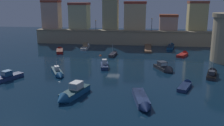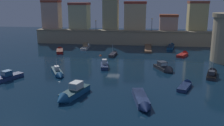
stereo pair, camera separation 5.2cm
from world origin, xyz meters
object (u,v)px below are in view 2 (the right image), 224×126
moored_boat_1 (165,68)px  moored_boat_9 (72,93)px  moored_boat_5 (171,46)px  moored_boat_6 (104,64)px  moored_boat_12 (58,73)px  moored_boat_3 (86,46)px  mooring_buoy_0 (100,56)px  moored_boat_0 (114,54)px  moored_boat_10 (184,54)px  moored_boat_8 (212,73)px  moored_boat_11 (186,85)px  quay_lamp_1 (152,22)px  quay_lamp_0 (96,23)px  moored_boat_4 (60,50)px  moored_boat_2 (2,78)px  moored_boat_7 (142,101)px

moored_boat_1 → moored_boat_9: bearing=-66.6°
moored_boat_1 → moored_boat_5: (3.27, 23.81, -0.05)m
moored_boat_5 → moored_boat_6: size_ratio=1.22×
moored_boat_12 → moored_boat_5: bearing=114.3°
moored_boat_3 → mooring_buoy_0: moored_boat_3 is taller
moored_boat_0 → moored_boat_10: 16.33m
moored_boat_8 → moored_boat_11: (-5.44, -6.91, -0.06)m
moored_boat_3 → moored_boat_6: 20.23m
quay_lamp_1 → moored_boat_9: size_ratio=0.52×
moored_boat_6 → mooring_buoy_0: (-2.39, 9.06, -0.39)m
quay_lamp_0 → moored_boat_9: 42.66m
moored_boat_11 → mooring_buoy_0: (-16.47, 19.47, -0.25)m
moored_boat_4 → moored_boat_6: moored_boat_6 is taller
moored_boat_0 → moored_boat_5: (14.31, 11.57, 0.06)m
moored_boat_6 → moored_boat_10: bearing=-64.6°
moored_boat_11 → moored_boat_0: bearing=54.4°
moored_boat_2 → moored_boat_9: moored_boat_9 is taller
quay_lamp_0 → moored_boat_1: 33.08m
moored_boat_7 → mooring_buoy_0: moored_boat_7 is taller
moored_boat_0 → moored_boat_4: size_ratio=0.96×
moored_boat_2 → moored_boat_11: moored_boat_2 is taller
moored_boat_4 → moored_boat_8: 36.53m
quay_lamp_0 → moored_boat_2: size_ratio=0.44×
moored_boat_7 → mooring_buoy_0: (-10.02, 26.93, -0.44)m
moored_boat_6 → moored_boat_9: moored_boat_9 is taller
moored_boat_7 → mooring_buoy_0: size_ratio=12.84×
moored_boat_1 → moored_boat_10: moored_boat_1 is taller
moored_boat_11 → moored_boat_12: (-21.20, 3.60, 0.10)m
moored_boat_5 → moored_boat_4: bearing=119.9°
moored_boat_11 → moored_boat_6: bearing=75.0°
moored_boat_0 → moored_boat_4: bearing=87.6°
moored_boat_9 → moored_boat_11: (15.79, 6.35, -0.32)m
quay_lamp_1 → quay_lamp_0: bearing=-180.0°
moored_boat_0 → moored_boat_9: moored_boat_0 is taller
quay_lamp_0 → moored_boat_11: size_ratio=0.56×
moored_boat_0 → moored_boat_10: size_ratio=1.13×
moored_boat_2 → moored_boat_9: 14.01m
moored_boat_9 → moored_boat_3: bearing=-152.6°
quay_lamp_1 → moored_boat_12: quay_lamp_1 is taller
moored_boat_1 → moored_boat_4: moored_boat_1 is taller
moored_boat_7 → moored_boat_9: (-9.34, 1.11, 0.13)m
moored_boat_0 → moored_boat_8: bearing=-120.5°
moored_boat_1 → moored_boat_9: moored_boat_9 is taller
moored_boat_0 → moored_boat_12: moored_boat_0 is taller
quay_lamp_1 → moored_boat_10: 16.43m
moored_boat_0 → moored_boat_5: 18.40m
moored_boat_4 → moored_boat_6: size_ratio=1.00×
moored_boat_7 → moored_boat_10: bearing=152.1°
moored_boat_6 → moored_boat_11: size_ratio=1.16×
moored_boat_11 → moored_boat_12: 21.50m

